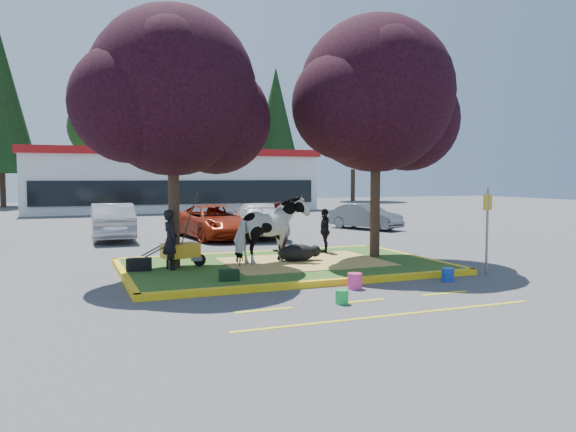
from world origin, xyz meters
name	(u,v)px	position (x,y,z in m)	size (l,w,h in m)	color
ground	(283,269)	(0.00, 0.00, 0.00)	(90.00, 90.00, 0.00)	#424244
median_island	(283,266)	(0.00, 0.00, 0.07)	(8.00, 5.00, 0.15)	#254A17
curb_near	(325,283)	(0.00, -2.58, 0.07)	(8.30, 0.16, 0.15)	yellow
curb_far	(253,254)	(0.00, 2.58, 0.07)	(8.30, 0.16, 0.15)	yellow
curb_left	(124,276)	(-4.08, 0.00, 0.07)	(0.16, 5.30, 0.15)	yellow
curb_right	(413,258)	(4.08, 0.00, 0.07)	(0.16, 5.30, 0.15)	yellow
straw_bedding	(304,262)	(0.60, 0.00, 0.15)	(4.20, 3.00, 0.01)	#CFB755
tree_purple_left	(173,99)	(-2.78, 0.38, 4.36)	(5.06, 4.20, 6.51)	black
tree_purple_right	(377,102)	(2.92, 0.18, 4.56)	(5.30, 4.40, 6.82)	black
fire_lane_stripe_a	(264,310)	(-2.00, -4.20, 0.00)	(1.10, 0.12, 0.01)	yellow
fire_lane_stripe_b	(361,301)	(0.00, -4.20, 0.00)	(1.10, 0.12, 0.01)	yellow
fire_lane_stripe_c	(445,293)	(2.00, -4.20, 0.00)	(1.10, 0.12, 0.01)	yellow
fire_lane_long	(394,315)	(0.00, -5.40, 0.00)	(6.00, 0.10, 0.01)	yellow
retail_building	(171,179)	(2.00, 27.98, 2.25)	(20.40, 8.40, 4.40)	silver
treeline	(143,117)	(1.23, 37.61, 7.73)	(46.58, 7.80, 14.63)	black
cow	(271,230)	(-0.34, 0.03, 1.05)	(0.97, 2.12, 1.79)	silver
calf	(297,253)	(0.46, 0.17, 0.38)	(1.08, 0.61, 0.47)	black
handler	(170,240)	(-2.95, 0.10, 0.89)	(0.54, 0.35, 1.48)	black
visitor_a	(279,228)	(0.58, 1.84, 0.93)	(0.75, 0.59, 1.55)	#471416
visitor_b	(325,231)	(1.89, 1.41, 0.82)	(0.79, 0.33, 1.35)	black
wheelbarrow	(181,251)	(-2.65, 0.33, 0.57)	(1.62, 0.67, 0.61)	black
gear_bag_dark	(139,264)	(-3.70, 0.22, 0.30)	(0.59, 0.32, 0.30)	black
gear_bag_green	(229,275)	(-2.01, -1.88, 0.27)	(0.44, 0.27, 0.23)	black
sign_post	(487,222)	(4.39, -2.70, 1.31)	(0.30, 0.09, 2.16)	slate
bucket_green	(342,297)	(-0.45, -4.27, 0.14)	(0.25, 0.25, 0.27)	green
bucket_pink	(355,281)	(0.49, -3.06, 0.17)	(0.32, 0.32, 0.34)	#FB378D
bucket_blue	(448,275)	(2.93, -3.08, 0.16)	(0.29, 0.29, 0.31)	#1744BA
car_silver	(112,222)	(-3.67, 8.85, 0.71)	(1.51, 4.32, 1.42)	#A9ABB1
car_red	(215,222)	(0.16, 7.87, 0.66)	(2.21, 4.79, 1.33)	maroon
car_white	(257,220)	(1.92, 7.85, 0.69)	(1.94, 4.78, 1.39)	silver
car_grey	(365,217)	(7.65, 9.15, 0.59)	(1.25, 3.58, 1.18)	#5B5E62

